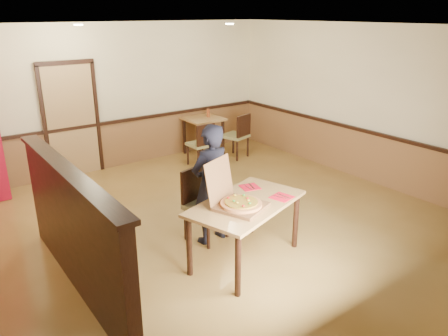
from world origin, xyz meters
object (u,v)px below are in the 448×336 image
object	(u,v)px
side_chair_right	(238,134)
condiment	(208,113)
diner_chair	(202,201)
side_chair_left	(202,143)
main_table	(246,210)
side_table	(203,126)
pizza_box	(237,202)
diner	(211,185)

from	to	relation	value
side_chair_right	condiment	world-z (taller)	condiment
condiment	diner_chair	bearing A→B (deg)	-125.55
side_chair_left	main_table	bearing A→B (deg)	63.21
main_table	side_table	world-z (taller)	side_table
side_table	pizza_box	world-z (taller)	pizza_box
side_chair_right	main_table	bearing A→B (deg)	37.36
pizza_box	condiment	xyz separation A→B (m)	(2.31, 4.00, 0.03)
diner_chair	side_chair_left	distance (m)	2.97
side_chair_left	condiment	world-z (taller)	condiment
diner	pizza_box	size ratio (longest dim) A/B	2.16
condiment	diner	bearing A→B (deg)	-123.78
side_chair_right	condiment	distance (m)	0.81
diner	side_chair_left	bearing A→B (deg)	-126.32
diner	condiment	bearing A→B (deg)	-128.92
main_table	pizza_box	xyz separation A→B (m)	(-0.18, -0.05, 0.18)
main_table	side_table	xyz separation A→B (m)	(1.98, 3.92, -0.05)
side_chair_left	pizza_box	size ratio (longest dim) A/B	1.17
side_chair_right	side_table	size ratio (longest dim) A/B	1.16
side_chair_left	side_chair_right	world-z (taller)	side_chair_right
diner_chair	side_table	xyz separation A→B (m)	(2.08, 3.10, 0.09)
diner	pizza_box	world-z (taller)	diner
diner_chair	side_chair_right	distance (m)	3.56
main_table	diner_chair	xyz separation A→B (m)	(-0.10, 0.82, -0.15)
side_chair_right	side_table	xyz separation A→B (m)	(-0.47, 0.62, 0.12)
main_table	condiment	distance (m)	4.49
side_table	diner	distance (m)	3.84
side_table	pizza_box	xyz separation A→B (m)	(-2.16, -3.97, 0.23)
side_table	diner	world-z (taller)	diner
main_table	side_table	distance (m)	4.40
pizza_box	diner	bearing A→B (deg)	58.41
pizza_box	condiment	size ratio (longest dim) A/B	4.56
diner_chair	condiment	xyz separation A→B (m)	(2.23, 3.12, 0.36)
side_chair_left	side_chair_right	distance (m)	0.92
side_table	condiment	bearing A→B (deg)	9.71
side_chair_right	pizza_box	xyz separation A→B (m)	(-2.63, -3.35, 0.35)
pizza_box	condiment	bearing A→B (deg)	37.98
main_table	diner	world-z (taller)	diner
diner_chair	diner	xyz separation A→B (m)	(0.04, -0.15, 0.28)
side_chair_right	diner	world-z (taller)	diner
main_table	pizza_box	size ratio (longest dim) A/B	2.21
side_chair_right	condiment	bearing A→B (deg)	-79.57
main_table	diner_chair	world-z (taller)	diner_chair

